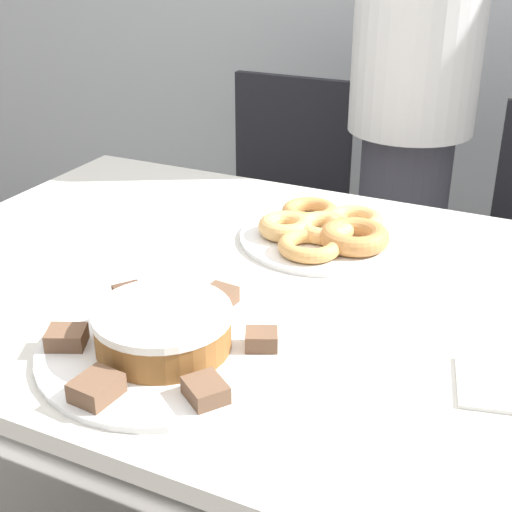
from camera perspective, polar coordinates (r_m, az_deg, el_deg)
The scene contains 18 objects.
table at distance 1.27m, azimuth 1.40°, elevation -6.01°, with size 1.41×0.96×0.76m.
person_standing at distance 1.91m, azimuth 12.36°, elevation 11.81°, with size 0.32×0.32×1.69m.
office_chair_left at distance 2.30m, azimuth 1.35°, elevation 2.04°, with size 0.44×0.44×0.88m.
plate_cake at distance 1.05m, azimuth -7.33°, elevation -7.38°, with size 0.37×0.37×0.01m.
plate_donuts at distance 1.40m, azimuth 5.46°, elevation 1.47°, with size 0.33×0.33×0.01m.
frosted_cake at distance 1.03m, azimuth -7.44°, elevation -5.74°, with size 0.20×0.20×0.06m.
lamington_0 at distance 1.16m, azimuth -10.04°, elevation -3.21°, with size 0.07×0.07×0.03m.
lamington_1 at distance 1.07m, azimuth -14.92°, elevation -6.31°, with size 0.07×0.06×0.03m.
lamington_2 at distance 0.96m, azimuth -12.65°, elevation -10.26°, with size 0.06×0.06×0.03m.
lamington_3 at distance 0.93m, azimuth -4.05°, elevation -10.66°, with size 0.07×0.07×0.02m.
lamington_4 at distance 1.03m, azimuth 0.44°, elevation -6.69°, with size 0.06×0.06×0.03m.
lamington_5 at distance 1.14m, azimuth -3.04°, elevation -3.34°, with size 0.05×0.06×0.03m.
donut_0 at distance 1.39m, azimuth 5.50°, elevation 2.27°, with size 0.12×0.12×0.03m.
donut_1 at distance 1.35m, azimuth 7.86°, elevation 1.55°, with size 0.13×0.13×0.04m.
donut_2 at distance 1.43m, azimuth 7.85°, elevation 2.83°, with size 0.12×0.12×0.03m.
donut_3 at distance 1.47m, azimuth 4.34°, elevation 3.56°, with size 0.12×0.12×0.03m.
donut_4 at distance 1.39m, azimuth 2.36°, elevation 2.37°, with size 0.11×0.11×0.04m.
donut_5 at distance 1.32m, azimuth 4.32°, elevation 0.83°, with size 0.12×0.12×0.03m.
Camera 1 is at (0.44, -0.99, 1.33)m, focal length 50.00 mm.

